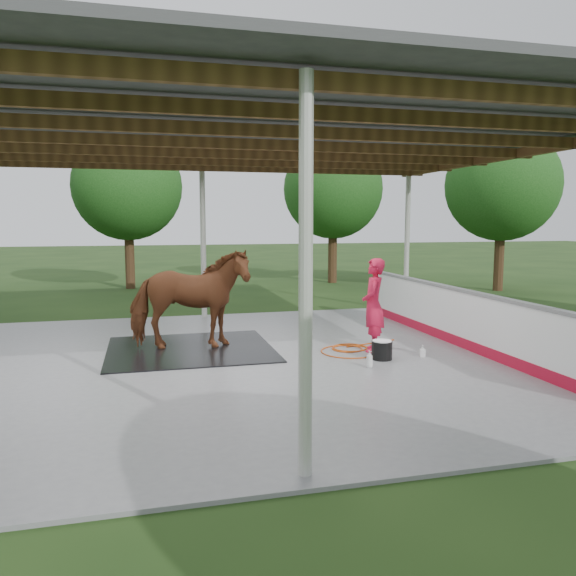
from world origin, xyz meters
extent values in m
plane|color=#1E3814|center=(0.00, 0.00, 0.00)|extent=(100.00, 100.00, 0.00)
cube|color=slate|center=(0.00, 0.00, 0.03)|extent=(12.00, 10.00, 0.05)
cylinder|color=beige|center=(0.00, -4.70, 1.98)|extent=(0.14, 0.14, 3.85)
cylinder|color=beige|center=(0.00, 4.70, 1.98)|extent=(0.14, 0.14, 3.85)
cylinder|color=beige|center=(5.70, 4.70, 1.98)|extent=(0.14, 0.14, 3.85)
cube|color=brown|center=(0.00, -4.50, 3.85)|extent=(12.00, 0.10, 0.18)
cube|color=brown|center=(0.00, -3.00, 3.85)|extent=(12.00, 0.10, 0.18)
cube|color=brown|center=(0.00, -1.50, 3.85)|extent=(12.00, 0.10, 0.18)
cube|color=brown|center=(0.00, 0.00, 3.85)|extent=(12.00, 0.10, 0.18)
cube|color=brown|center=(0.00, 1.50, 3.85)|extent=(12.00, 0.10, 0.18)
cube|color=brown|center=(0.00, 3.00, 3.85)|extent=(12.00, 0.10, 0.18)
cube|color=brown|center=(0.00, 4.50, 3.85)|extent=(12.00, 0.10, 0.18)
cube|color=brown|center=(5.70, 0.00, 3.85)|extent=(0.12, 10.00, 0.18)
cube|color=#38383A|center=(0.00, 0.00, 4.05)|extent=(12.60, 10.60, 0.10)
cube|color=#AE0E28|center=(4.59, 0.00, 0.15)|extent=(0.14, 8.00, 0.20)
cube|color=white|center=(4.60, 0.00, 0.65)|extent=(0.12, 8.00, 1.00)
cube|color=slate|center=(4.60, 0.00, 1.17)|extent=(0.16, 8.00, 0.06)
cylinder|color=#382314|center=(-2.00, 12.00, 1.10)|extent=(0.36, 0.36, 2.20)
sphere|color=#194714|center=(-2.00, 12.00, 3.80)|extent=(4.00, 4.00, 4.00)
cylinder|color=#382314|center=(6.00, 12.00, 1.10)|extent=(0.36, 0.36, 2.20)
sphere|color=#194714|center=(6.00, 12.00, 3.80)|extent=(4.00, 4.00, 4.00)
cylinder|color=#382314|center=(11.00, 8.00, 1.10)|extent=(0.36, 0.36, 2.20)
sphere|color=#194714|center=(11.00, 8.00, 3.80)|extent=(4.00, 4.00, 4.00)
cube|color=black|center=(-0.66, 1.03, 0.06)|extent=(3.13, 2.93, 0.02)
imported|color=brown|center=(-0.66, 1.03, 1.04)|extent=(2.37, 1.24, 1.93)
imported|color=red|center=(2.74, 0.07, 0.94)|extent=(0.65, 0.77, 1.78)
cylinder|color=black|center=(2.63, -0.60, 0.22)|extent=(0.37, 0.37, 0.33)
cylinder|color=white|center=(2.63, -0.60, 0.38)|extent=(0.34, 0.34, 0.03)
imported|color=silver|center=(2.19, -1.08, 0.19)|extent=(0.14, 0.14, 0.29)
imported|color=#338CD8|center=(3.43, -0.61, 0.16)|extent=(0.12, 0.12, 0.22)
torus|color=#AA400C|center=(2.26, 0.07, 0.06)|extent=(1.10, 1.10, 0.02)
torus|color=#AA400C|center=(2.38, 0.37, 0.06)|extent=(0.68, 0.68, 0.02)
torus|color=#AA400C|center=(2.30, 0.29, 0.06)|extent=(0.60, 0.60, 0.02)
cylinder|color=#AA400C|center=(2.94, 0.63, 0.06)|extent=(1.20, 0.41, 0.02)
camera|label=1|loc=(-1.47, -9.77, 2.54)|focal=35.00mm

